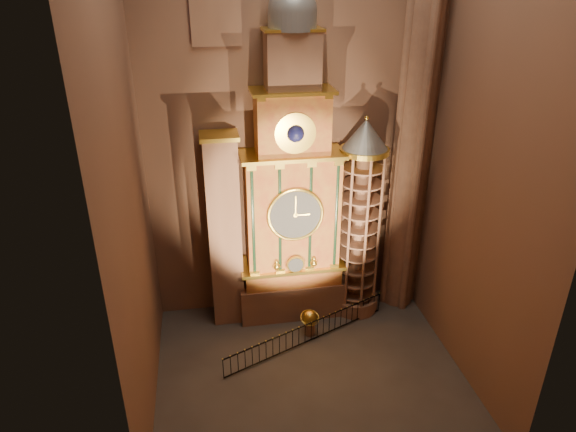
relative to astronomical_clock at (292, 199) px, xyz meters
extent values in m
plane|color=#383330|center=(0.00, -4.96, -6.68)|extent=(14.00, 14.00, 0.00)
plane|color=brown|center=(0.00, 1.04, 4.32)|extent=(22.00, 0.00, 22.00)
plane|color=brown|center=(-7.00, -4.96, 4.32)|extent=(0.00, 22.00, 22.00)
plane|color=brown|center=(7.00, -4.96, 4.32)|extent=(0.00, 22.00, 22.00)
cube|color=#8C634C|center=(0.00, 0.04, -5.68)|extent=(5.60, 2.20, 2.00)
cube|color=#983921|center=(0.00, 0.04, -4.18)|extent=(5.00, 2.00, 1.00)
cube|color=yellow|center=(0.00, -0.01, -3.63)|extent=(5.40, 2.30, 0.18)
cube|color=#983921|center=(0.00, 0.04, -0.68)|extent=(4.60, 2.00, 6.00)
cylinder|color=black|center=(-2.05, -0.82, -0.68)|extent=(0.32, 0.32, 5.60)
cylinder|color=black|center=(-0.75, -0.82, -0.68)|extent=(0.32, 0.32, 5.60)
cylinder|color=black|center=(0.75, -0.82, -0.68)|extent=(0.32, 0.32, 5.60)
cylinder|color=black|center=(2.05, -0.82, -0.68)|extent=(0.32, 0.32, 5.60)
cube|color=yellow|center=(0.00, -0.01, 2.37)|extent=(5.00, 2.25, 0.18)
cylinder|color=#2D3033|center=(0.00, -0.97, -0.38)|extent=(2.60, 0.12, 2.60)
torus|color=yellow|center=(0.00, -1.02, -0.38)|extent=(2.80, 0.16, 2.80)
cylinder|color=yellow|center=(0.00, -1.12, -3.08)|extent=(0.90, 0.10, 0.90)
sphere|color=yellow|center=(-0.95, -1.07, -3.13)|extent=(0.36, 0.36, 0.36)
sphere|color=yellow|center=(0.95, -1.07, -3.13)|extent=(0.36, 0.36, 0.36)
cube|color=#983921|center=(0.00, 0.04, 3.82)|extent=(3.40, 1.80, 3.00)
sphere|color=#0D0E42|center=(0.00, -0.87, 3.62)|extent=(0.80, 0.80, 0.80)
cube|color=yellow|center=(0.00, -0.01, 5.37)|extent=(3.80, 2.00, 0.15)
cube|color=#8C634C|center=(0.00, 0.04, 6.62)|extent=(2.40, 1.60, 2.60)
sphere|color=slate|center=(0.00, 0.04, 8.72)|extent=(2.10, 2.10, 2.10)
cube|color=#8C634C|center=(-3.40, 0.04, -1.68)|extent=(1.60, 1.40, 10.00)
cube|color=yellow|center=(-3.40, -0.38, -3.68)|extent=(1.35, 0.10, 2.10)
cube|color=#4C1C14|center=(-3.40, -0.44, -3.68)|extent=(1.05, 0.04, 1.75)
cube|color=yellow|center=(-3.40, -0.38, -1.08)|extent=(1.35, 0.10, 2.10)
cube|color=#4C1C14|center=(-3.40, -0.44, -1.08)|extent=(1.05, 0.04, 1.75)
cube|color=yellow|center=(-3.40, -0.38, 1.52)|extent=(1.35, 0.10, 2.10)
cube|color=#4C1C14|center=(-3.40, -0.44, 1.52)|extent=(1.05, 0.04, 1.75)
cube|color=yellow|center=(-3.40, 0.04, 3.42)|extent=(1.80, 1.60, 0.20)
cylinder|color=#8C634C|center=(3.50, -0.26, -6.28)|extent=(2.50, 2.50, 0.80)
cylinder|color=#8C634C|center=(3.50, -0.26, -1.78)|extent=(0.70, 0.70, 8.20)
cylinder|color=yellow|center=(3.50, -0.26, 2.42)|extent=(2.40, 2.40, 0.25)
cone|color=slate|center=(3.50, -0.26, 3.22)|extent=(2.30, 2.30, 1.50)
sphere|color=yellow|center=(3.50, -0.26, 4.02)|extent=(0.20, 0.20, 0.20)
cylinder|color=#8C634C|center=(6.10, 0.04, 4.32)|extent=(1.60, 1.60, 22.00)
cylinder|color=#8C634C|center=(6.90, 0.04, 4.32)|extent=(0.44, 0.44, 22.00)
cylinder|color=#8C634C|center=(5.30, 0.04, 4.32)|extent=(0.44, 0.44, 22.00)
cylinder|color=#8C634C|center=(6.10, 0.84, 4.32)|extent=(0.44, 0.44, 22.00)
cylinder|color=#8C634C|center=(6.10, -0.76, 4.32)|extent=(0.44, 0.44, 22.00)
cylinder|color=#8C634C|center=(0.56, -2.18, -6.37)|extent=(0.53, 0.53, 0.62)
sphere|color=gold|center=(0.56, -2.18, -5.66)|extent=(0.80, 0.80, 0.80)
torus|color=gold|center=(0.56, -2.18, -5.66)|extent=(1.10, 1.06, 0.43)
cube|color=black|center=(0.35, -2.83, -5.53)|extent=(8.68, 3.83, 0.05)
cube|color=black|center=(0.35, -2.83, -6.58)|extent=(8.68, 3.83, 0.05)
camera|label=1|loc=(-4.11, -22.89, 10.27)|focal=32.00mm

